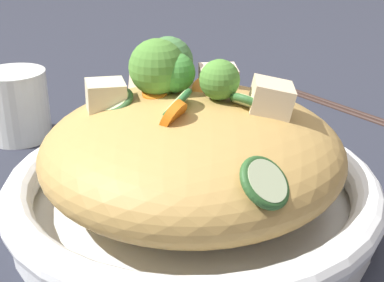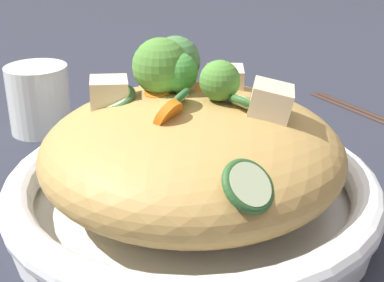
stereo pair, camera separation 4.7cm
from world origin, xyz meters
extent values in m
plane|color=#262934|center=(0.00, 0.00, 0.00)|extent=(3.00, 3.00, 0.00)
cylinder|color=white|center=(0.00, 0.00, 0.01)|extent=(0.32, 0.32, 0.02)
torus|color=white|center=(0.00, 0.00, 0.03)|extent=(0.33, 0.33, 0.03)
ellipsoid|color=#AB8547|center=(0.00, 0.00, 0.07)|extent=(0.26, 0.26, 0.10)
torus|color=#A88E3E|center=(-0.05, 0.02, 0.10)|extent=(0.06, 0.06, 0.02)
torus|color=#A67D48|center=(0.01, -0.01, 0.09)|extent=(0.05, 0.05, 0.02)
torus|color=#B18D3D|center=(0.03, 0.06, 0.09)|extent=(0.06, 0.06, 0.02)
torus|color=#A8884E|center=(-0.01, 0.03, 0.10)|extent=(0.05, 0.05, 0.02)
cone|color=#8CAB77|center=(0.00, 0.04, 0.11)|extent=(0.02, 0.03, 0.01)
sphere|color=#4B8132|center=(0.00, 0.04, 0.13)|extent=(0.05, 0.05, 0.05)
cone|color=#90AE76|center=(0.02, -0.02, 0.11)|extent=(0.02, 0.02, 0.01)
sphere|color=#4B8332|center=(0.02, -0.02, 0.13)|extent=(0.05, 0.05, 0.03)
cone|color=#8DB16C|center=(0.01, 0.02, 0.11)|extent=(0.02, 0.02, 0.02)
sphere|color=#3E8535|center=(0.01, 0.02, 0.13)|extent=(0.04, 0.04, 0.03)
cone|color=#93B46A|center=(0.03, 0.05, 0.11)|extent=(0.02, 0.02, 0.02)
sphere|color=#44763F|center=(0.03, 0.05, 0.13)|extent=(0.06, 0.06, 0.05)
cylinder|color=orange|center=(-0.04, -0.01, 0.11)|extent=(0.03, 0.02, 0.03)
cylinder|color=orange|center=(-0.01, 0.03, 0.11)|extent=(0.03, 0.03, 0.01)
cylinder|color=orange|center=(0.03, 0.01, 0.11)|extent=(0.03, 0.03, 0.02)
cylinder|color=#C5E296|center=(-0.02, 0.00, 0.11)|extent=(0.04, 0.03, 0.03)
torus|color=#24592A|center=(-0.02, 0.00, 0.11)|extent=(0.04, 0.04, 0.03)
cylinder|color=beige|center=(-0.05, -0.10, 0.09)|extent=(0.03, 0.03, 0.03)
torus|color=#295426|center=(-0.05, -0.10, 0.09)|extent=(0.04, 0.04, 0.03)
cylinder|color=beige|center=(0.02, -0.04, 0.11)|extent=(0.03, 0.03, 0.02)
torus|color=#2C5A29|center=(0.02, -0.04, 0.11)|extent=(0.04, 0.04, 0.03)
cylinder|color=#C4E196|center=(-0.04, 0.06, 0.11)|extent=(0.03, 0.03, 0.02)
torus|color=#2C4F28|center=(-0.04, 0.06, 0.11)|extent=(0.04, 0.04, 0.02)
cube|color=beige|center=(0.04, 0.09, 0.10)|extent=(0.03, 0.03, 0.02)
cube|color=beige|center=(0.03, -0.06, 0.11)|extent=(0.05, 0.05, 0.04)
cube|color=beige|center=(-0.04, 0.07, 0.11)|extent=(0.05, 0.05, 0.03)
cube|color=beige|center=(0.06, 0.02, 0.11)|extent=(0.05, 0.05, 0.02)
cylinder|color=black|center=(0.35, -0.01, 0.00)|extent=(0.06, 0.22, 0.01)
cylinder|color=black|center=(0.34, 0.00, 0.00)|extent=(0.06, 0.22, 0.01)
cylinder|color=silver|center=(0.01, 0.28, 0.04)|extent=(0.08, 0.08, 0.08)
camera|label=1|loc=(-0.34, -0.27, 0.27)|focal=51.14mm
camera|label=2|loc=(-0.31, -0.30, 0.27)|focal=51.14mm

